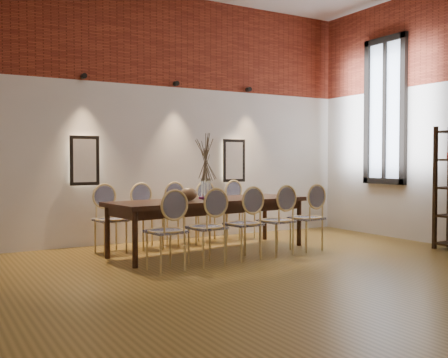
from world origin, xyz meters
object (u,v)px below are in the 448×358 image
dining_table (210,225)px  book (210,198)px  chair_near_b (207,227)px  chair_far_d (213,212)px  chair_near_a (166,231)px  chair_far_a (111,220)px  vase (206,189)px  chair_far_b (148,217)px  chair_far_c (182,214)px  chair_near_e (306,218)px  chair_far_e (241,210)px  chair_near_d (276,221)px  bowl (188,194)px  chair_near_c (243,224)px

dining_table → book: size_ratio=11.33×
chair_near_b → chair_far_d: bearing=52.0°
chair_near_a → chair_far_a: (-0.18, 1.50, 0.00)m
dining_table → vase: size_ratio=9.82×
chair_far_b → chair_far_c: bearing=180.0°
chair_near_e → chair_far_d: size_ratio=1.00×
chair_far_b → book: size_ratio=3.62×
chair_near_b → chair_far_a: same height
chair_far_c → chair_far_e: (1.17, 0.14, 0.00)m
chair_near_e → chair_far_b: (-1.94, 1.28, 0.00)m
chair_near_a → chair_far_b: size_ratio=1.00×
chair_near_d → bowl: chair_near_d is taller
chair_near_a → chair_far_e: same height
chair_near_e → chair_near_b: bearing=180.0°
chair_near_e → dining_table: bearing=147.4°
chair_near_d → book: 1.01m
bowl → chair_near_d: bearing=-28.5°
chair_near_c → dining_table: bearing=90.0°
chair_near_c → chair_near_d: 0.59m
chair_far_e → chair_near_d: bearing=68.6°
chair_near_d → chair_far_d: same height
chair_near_c → chair_far_e: 1.91m
chair_near_a → chair_far_e: bearing=32.6°
chair_near_a → book: size_ratio=3.62×
chair_near_e → chair_far_b: size_ratio=1.00×
chair_far_a → chair_far_b: size_ratio=1.00×
chair_far_d → bowl: size_ratio=3.92×
chair_near_b → chair_near_c: 0.59m
chair_near_b → chair_near_c: size_ratio=1.00×
chair_near_a → chair_far_c: size_ratio=1.00×
chair_far_d → chair_far_e: size_ratio=1.00×
chair_near_d → book: size_ratio=3.62×
chair_far_b → chair_far_d: 1.18m
chair_near_a → chair_near_d: 1.77m
chair_near_d → chair_near_c: bearing=180.0°
chair_far_c → bowl: (-0.30, -0.85, 0.37)m
chair_near_a → bowl: chair_near_a is taller
chair_far_b → chair_far_e: same height
chair_far_b → vase: 1.01m
chair_far_b → chair_far_d: size_ratio=1.00×
chair_near_e → bowl: bearing=155.9°
chair_near_c → chair_far_b: same height
chair_far_b → bowl: bearing=103.4°
book → chair_near_d: bearing=-47.0°
dining_table → chair_far_d: chair_far_d is taller
chair_far_a → chair_far_e: same height
chair_near_d → chair_far_e: same height
chair_near_d → bowl: (-1.06, 0.58, 0.37)m
chair_near_e → book: (-1.25, 0.64, 0.30)m
chair_near_a → chair_far_b: bearing=68.6°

